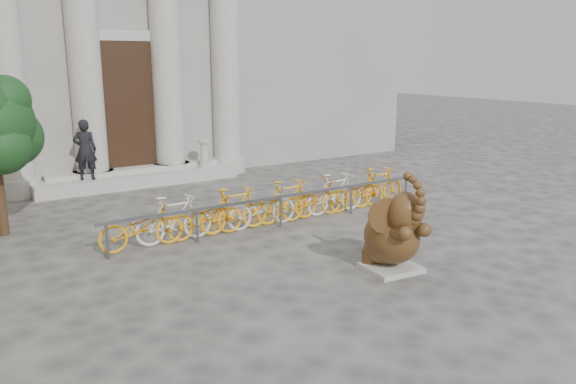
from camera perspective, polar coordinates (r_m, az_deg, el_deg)
ground at (r=9.34m, az=3.89°, el=-9.87°), size 80.00×80.00×0.00m
entrance_steps at (r=17.41m, az=-14.95°, el=1.30°), size 6.00×1.20×0.36m
elephant_statue at (r=10.05m, az=10.66°, el=-4.30°), size 1.23×1.39×1.84m
bike_rack at (r=12.71m, az=-1.40°, el=-1.13°), size 8.10×0.53×1.00m
pedestrian at (r=16.68m, az=-19.92°, el=4.05°), size 0.72×0.59×1.71m
balustrade_post at (r=17.74m, az=-8.52°, el=3.76°), size 0.36×0.36×0.88m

